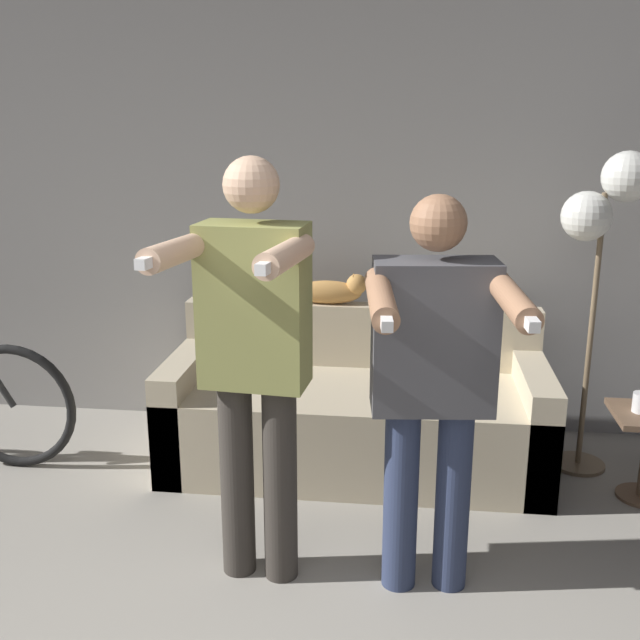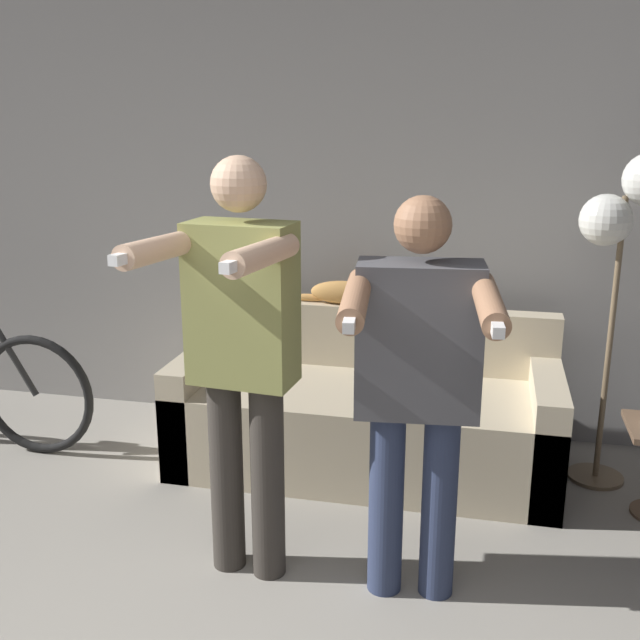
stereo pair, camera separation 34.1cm
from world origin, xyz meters
TOP-DOWN VIEW (x-y plane):
  - wall_back at (0.00, 3.09)m, footprint 10.00×0.05m
  - couch at (0.26, 2.49)m, footprint 2.04×0.86m
  - person_left at (-0.06, 1.39)m, footprint 0.53×0.71m
  - person_right at (0.63, 1.39)m, footprint 0.58×0.72m
  - cat at (0.10, 2.82)m, footprint 0.53×0.12m
  - floor_lamp at (1.51, 2.60)m, footprint 0.43×0.29m

SIDE VIEW (x-z plane):
  - couch at x=0.26m, z-range -0.13..0.70m
  - cat at x=0.10m, z-range 0.82..1.00m
  - person_right at x=0.63m, z-range 0.13..1.74m
  - person_left at x=-0.06m, z-range 0.13..1.88m
  - wall_back at x=0.00m, z-range 0.00..2.60m
  - floor_lamp at x=1.51m, z-range 0.53..2.25m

